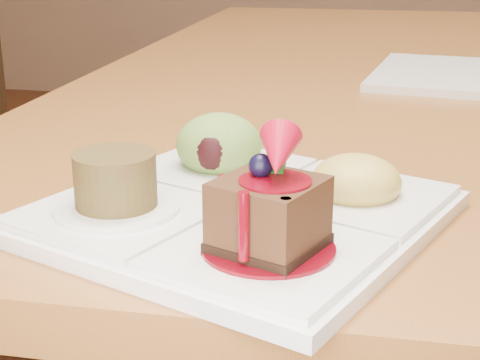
# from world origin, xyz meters

# --- Properties ---
(dining_table) EXTENTS (1.00, 1.80, 0.75)m
(dining_table) POSITION_xyz_m (0.00, 0.00, 0.68)
(dining_table) COLOR #8F5D25
(dining_table) RESTS_ON ground
(sampler_plate) EXTENTS (0.35, 0.35, 0.10)m
(sampler_plate) POSITION_xyz_m (-0.15, -0.75, 0.77)
(sampler_plate) COLOR white
(sampler_plate) RESTS_ON dining_table
(second_plate) EXTENTS (0.33, 0.33, 0.01)m
(second_plate) POSITION_xyz_m (0.09, -0.12, 0.76)
(second_plate) COLOR white
(second_plate) RESTS_ON dining_table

